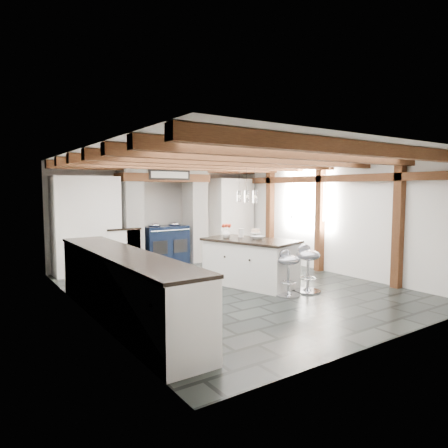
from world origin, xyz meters
TOP-DOWN VIEW (x-y plane):
  - ground at (0.00, 0.00)m, footprint 6.00×6.00m
  - room_shell at (-0.61, 1.42)m, footprint 6.00×6.03m
  - range_cooker at (0.00, 2.68)m, footprint 1.00×0.63m
  - kitchen_island at (0.43, 0.03)m, footprint 1.33×1.87m
  - bar_stool_near at (0.90, -0.93)m, footprint 0.43×0.43m
  - bar_stool_far at (0.46, -0.92)m, footprint 0.45×0.45m

SIDE VIEW (x-z plane):
  - ground at x=0.00m, z-range 0.00..0.00m
  - kitchen_island at x=0.43m, z-range -0.13..0.98m
  - range_cooker at x=0.00m, z-range -0.03..0.96m
  - bar_stool_far at x=0.46m, z-range 0.09..0.85m
  - bar_stool_near at x=0.90m, z-range 0.10..0.90m
  - room_shell at x=-0.61m, z-range -1.93..4.07m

